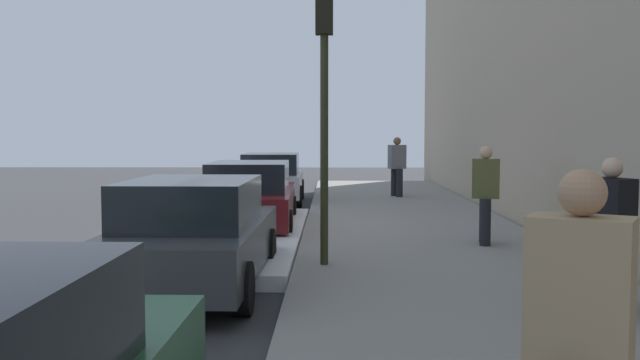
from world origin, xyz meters
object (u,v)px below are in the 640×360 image
object	(u,v)px
pedestrian_tan_coat	(579,338)
traffic_light_pole	(324,77)
pedestrian_olive_coat	(485,192)
parked_car_charcoal	(194,234)
pedestrian_black_coat	(610,231)
rolling_suitcase	(604,282)
parked_car_silver	(271,178)
pedestrian_grey_coat	(397,165)
parked_car_maroon	(250,197)

from	to	relation	value
pedestrian_tan_coat	traffic_light_pole	distance (m)	7.33
pedestrian_olive_coat	pedestrian_tan_coat	distance (m)	9.06
parked_car_charcoal	traffic_light_pole	bearing A→B (deg)	-57.94
pedestrian_black_coat	rolling_suitcase	size ratio (longest dim) A/B	1.90
parked_car_silver	rolling_suitcase	size ratio (longest dim) A/B	4.73
pedestrian_olive_coat	rolling_suitcase	world-z (taller)	pedestrian_olive_coat
pedestrian_grey_coat	pedestrian_black_coat	distance (m)	14.10
parked_car_maroon	pedestrian_tan_coat	bearing A→B (deg)	-165.34
pedestrian_tan_coat	pedestrian_black_coat	bearing A→B (deg)	-23.54
rolling_suitcase	traffic_light_pole	bearing A→B (deg)	53.07
parked_car_charcoal	pedestrian_black_coat	xyz separation A→B (m)	(-1.72, -4.90, 0.31)
pedestrian_grey_coat	traffic_light_pole	xyz separation A→B (m)	(-11.25, 2.14, 1.82)
parked_car_maroon	pedestrian_black_coat	distance (m)	8.69
parked_car_maroon	pedestrian_black_coat	bearing A→B (deg)	-146.50
parked_car_silver	rolling_suitcase	xyz separation A→B (m)	(-12.98, -4.96, -0.33)
parked_car_charcoal	parked_car_silver	xyz separation A→B (m)	(11.64, -0.03, -0.00)
parked_car_maroon	pedestrian_grey_coat	size ratio (longest dim) A/B	2.52
parked_car_silver	traffic_light_pole	distance (m)	10.91
pedestrian_black_coat	traffic_light_pole	world-z (taller)	traffic_light_pole
parked_car_maroon	pedestrian_olive_coat	size ratio (longest dim) A/B	2.67
parked_car_charcoal	pedestrian_olive_coat	size ratio (longest dim) A/B	2.56
parked_car_maroon	traffic_light_pole	bearing A→B (deg)	-159.67
parked_car_maroon	traffic_light_pole	size ratio (longest dim) A/B	1.13
pedestrian_black_coat	pedestrian_tan_coat	size ratio (longest dim) A/B	0.95
parked_car_silver	traffic_light_pole	size ratio (longest dim) A/B	1.03
pedestrian_tan_coat	traffic_light_pole	bearing A→B (deg)	10.88
traffic_light_pole	rolling_suitcase	xyz separation A→B (m)	(-2.44, -3.24, -2.53)
parked_car_charcoal	traffic_light_pole	distance (m)	3.01
parked_car_maroon	parked_car_charcoal	bearing A→B (deg)	178.92
pedestrian_black_coat	parked_car_maroon	bearing A→B (deg)	33.50
pedestrian_black_coat	pedestrian_tan_coat	distance (m)	4.54
parked_car_maroon	rolling_suitcase	world-z (taller)	parked_car_maroon
pedestrian_tan_coat	parked_car_charcoal	bearing A→B (deg)	27.71
parked_car_silver	pedestrian_black_coat	world-z (taller)	pedestrian_black_coat
pedestrian_olive_coat	parked_car_charcoal	bearing A→B (deg)	123.65
pedestrian_black_coat	pedestrian_tan_coat	bearing A→B (deg)	156.46
pedestrian_black_coat	parked_car_silver	bearing A→B (deg)	20.03
parked_car_maroon	parked_car_silver	xyz separation A→B (m)	(6.11, 0.07, -0.00)
parked_car_maroon	parked_car_silver	distance (m)	6.11
parked_car_charcoal	pedestrian_tan_coat	world-z (taller)	pedestrian_tan_coat
parked_car_maroon	rolling_suitcase	distance (m)	8.44
parked_car_maroon	traffic_light_pole	distance (m)	5.21
parked_car_silver	pedestrian_tan_coat	distance (m)	17.78
pedestrian_black_coat	rolling_suitcase	bearing A→B (deg)	-13.60
pedestrian_tan_coat	pedestrian_olive_coat	bearing A→B (deg)	-9.54
parked_car_charcoal	parked_car_silver	bearing A→B (deg)	-0.15
parked_car_maroon	traffic_light_pole	xyz separation A→B (m)	(-4.43, -1.64, 2.20)
parked_car_maroon	pedestrian_grey_coat	bearing A→B (deg)	-29.00
pedestrian_tan_coat	traffic_light_pole	world-z (taller)	traffic_light_pole
parked_car_silver	pedestrian_black_coat	distance (m)	14.22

